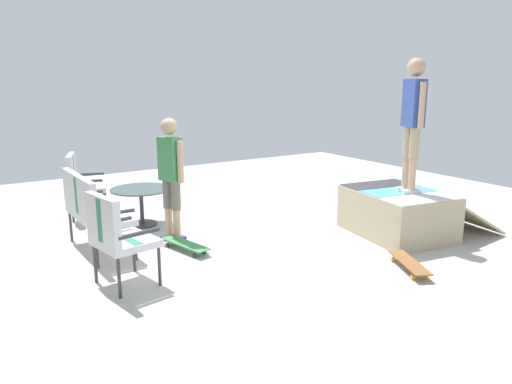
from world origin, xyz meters
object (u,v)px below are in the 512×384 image
at_px(skate_ramp, 399,213).
at_px(skateboard_spare, 409,263).
at_px(person_watching, 171,171).
at_px(skateboard_by_bench, 185,244).
at_px(patio_bench, 90,206).
at_px(patio_chair_near_house, 80,180).
at_px(person_skater, 413,115).
at_px(patio_table, 141,199).
at_px(patio_chair_by_wall, 115,232).

bearing_deg(skate_ramp, skateboard_spare, 136.69).
height_order(person_watching, skateboard_by_bench, person_watching).
relative_size(patio_bench, patio_chair_near_house, 1.24).
relative_size(patio_chair_near_house, person_skater, 0.57).
distance_m(person_watching, skateboard_by_bench, 1.02).
bearing_deg(skateboard_spare, person_watching, 36.71).
xyz_separation_m(skate_ramp, person_watching, (1.51, 2.80, 0.65)).
bearing_deg(skateboard_spare, patio_chair_near_house, 31.04).
xyz_separation_m(patio_bench, patio_chair_near_house, (1.75, -0.30, -0.00)).
height_order(patio_bench, patio_table, patio_bench).
height_order(skate_ramp, patio_bench, patio_bench).
xyz_separation_m(patio_chair_near_house, skateboard_by_bench, (-2.35, -0.71, -0.53)).
xyz_separation_m(skate_ramp, skateboard_spare, (-0.99, 0.94, -0.24)).
relative_size(person_watching, skateboard_spare, 2.07).
relative_size(person_watching, person_skater, 0.93).
distance_m(patio_chair_by_wall, patio_table, 2.29).
relative_size(patio_chair_near_house, skateboard_spare, 1.26).
bearing_deg(patio_bench, patio_chair_by_wall, 176.83).
relative_size(skate_ramp, patio_chair_near_house, 2.06).
distance_m(person_skater, skateboard_spare, 2.07).
xyz_separation_m(patio_chair_near_house, person_watching, (-1.86, -0.76, 0.36)).
height_order(patio_bench, skateboard_by_bench, patio_bench).
height_order(person_watching, skateboard_spare, person_watching).
xyz_separation_m(skate_ramp, patio_table, (2.41, 2.92, 0.08)).
bearing_deg(skate_ramp, patio_chair_near_house, 46.61).
distance_m(patio_chair_near_house, patio_table, 1.17).
relative_size(patio_table, skateboard_by_bench, 1.09).
height_order(patio_table, person_skater, person_skater).
distance_m(patio_table, person_watching, 1.07).
bearing_deg(patio_table, person_watching, -172.90).
xyz_separation_m(person_watching, person_skater, (-1.62, -2.81, 0.73)).
bearing_deg(person_watching, patio_chair_by_wall, 135.36).
height_order(patio_chair_by_wall, person_watching, person_watching).
distance_m(patio_bench, patio_chair_near_house, 1.78).
distance_m(skate_ramp, patio_chair_by_wall, 3.96).
relative_size(patio_bench, skateboard_spare, 1.56).
xyz_separation_m(person_skater, skateboard_by_bench, (1.13, 2.86, -1.62)).
height_order(skate_ramp, person_watching, person_watching).
relative_size(patio_bench, person_skater, 0.70).
xyz_separation_m(skate_ramp, person_skater, (-0.11, -0.01, 1.39)).
bearing_deg(skateboard_spare, skate_ramp, -43.31).
bearing_deg(person_watching, patio_table, 7.10).
relative_size(skate_ramp, person_watching, 1.26).
bearing_deg(patio_table, patio_chair_near_house, 34.06).
distance_m(patio_chair_by_wall, skateboard_by_bench, 1.37).
relative_size(patio_chair_by_wall, person_skater, 0.57).
bearing_deg(person_skater, patio_chair_near_house, 45.73).
bearing_deg(person_watching, patio_chair_near_house, 22.19).
relative_size(person_watching, skateboard_by_bench, 2.03).
relative_size(patio_chair_near_house, skateboard_by_bench, 1.24).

